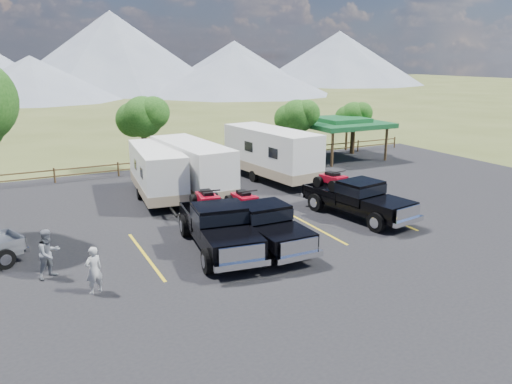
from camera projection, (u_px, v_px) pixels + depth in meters
name	position (u px, v px, depth m)	size (l,w,h in m)	color
ground	(325.00, 265.00, 19.30)	(320.00, 320.00, 0.00)	#424B20
asphalt_lot	(286.00, 240.00, 21.88)	(44.00, 34.00, 0.04)	black
stall_lines	(275.00, 233.00, 22.73)	(12.12, 5.50, 0.01)	gold
tree_ne_a	(297.00, 117.00, 36.94)	(3.11, 2.92, 4.76)	black
tree_ne_b	(353.00, 116.00, 40.51)	(2.77, 2.59, 4.27)	black
tree_north	(143.00, 117.00, 33.79)	(3.46, 3.24, 5.25)	black
rail_fence	(202.00, 160.00, 35.94)	(36.12, 0.12, 1.00)	brown
pavilion	(341.00, 123.00, 38.87)	(6.20, 6.20, 3.22)	brown
mountain_range	(10.00, 56.00, 105.17)	(209.00, 71.00, 20.00)	slate
rig_left	(218.00, 224.00, 20.59)	(2.98, 6.79, 2.20)	black
rig_center	(261.00, 222.00, 21.08)	(2.20, 6.23, 2.08)	black
rig_right	(356.00, 197.00, 24.80)	(3.01, 6.52, 2.09)	black
trailer_left	(157.00, 172.00, 27.76)	(2.87, 8.42, 2.91)	white
trailer_center	(192.00, 169.00, 28.25)	(2.79, 8.94, 3.10)	white
trailer_right	(271.00, 154.00, 31.93)	(3.37, 9.61, 3.32)	white
person_a	(94.00, 270.00, 16.74)	(0.61, 0.40, 1.66)	#B8B8B8
person_b	(49.00, 254.00, 17.93)	(0.89, 0.69, 1.82)	slate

